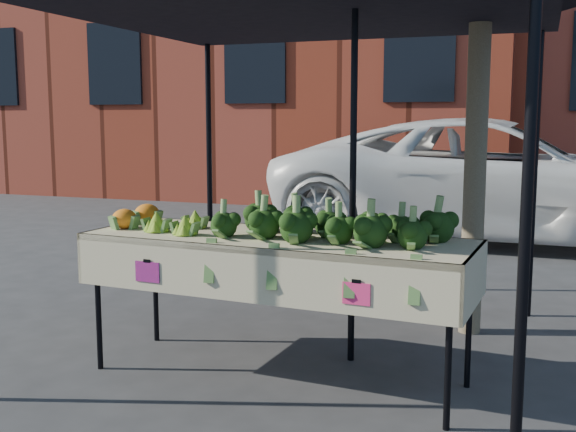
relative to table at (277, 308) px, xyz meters
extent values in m
plane|color=#2D2D30|center=(-0.01, 0.10, -0.45)|extent=(90.00, 90.00, 0.00)
cube|color=beige|center=(0.00, 0.00, 0.00)|extent=(2.45, 0.95, 0.90)
cube|color=#F22D8C|center=(-0.67, -0.40, 0.25)|extent=(0.17, 0.01, 0.12)
cube|color=#EB2C70|center=(0.64, -0.40, 0.25)|extent=(0.17, 0.01, 0.12)
ellipsoid|color=black|center=(0.33, 0.03, 0.57)|extent=(1.45, 0.55, 0.23)
ellipsoid|color=#7DB432|center=(-0.66, -0.01, 0.54)|extent=(0.41, 0.45, 0.18)
ellipsoid|color=orange|center=(-1.03, 0.07, 0.53)|extent=(0.21, 0.41, 0.16)
imported|color=white|center=(0.92, 5.75, 2.48)|extent=(1.64, 2.71, 5.86)
camera|label=1|loc=(1.50, -3.92, 1.16)|focal=43.43mm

